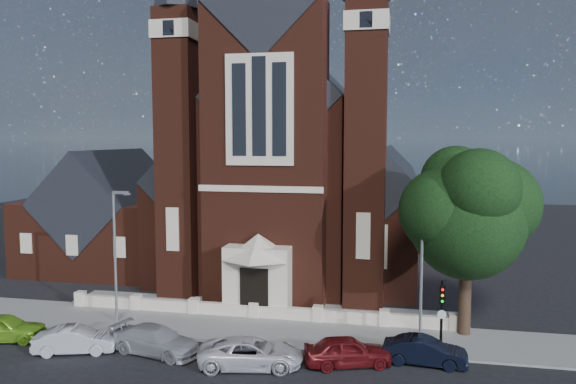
% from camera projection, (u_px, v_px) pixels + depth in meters
% --- Properties ---
extents(ground, '(120.00, 120.00, 0.00)m').
position_uv_depth(ground, '(283.00, 284.00, 43.30)').
color(ground, black).
rests_on(ground, ground).
extents(pavement_strip, '(60.00, 5.00, 0.12)m').
position_uv_depth(pavement_strip, '(246.00, 329.00, 33.07)').
color(pavement_strip, gray).
rests_on(pavement_strip, ground).
extents(forecourt_paving, '(26.00, 3.00, 0.14)m').
position_uv_depth(forecourt_paving, '(262.00, 309.00, 36.96)').
color(forecourt_paving, gray).
rests_on(forecourt_paving, ground).
extents(forecourt_wall, '(24.00, 0.40, 0.90)m').
position_uv_depth(forecourt_wall, '(254.00, 318.00, 35.02)').
color(forecourt_wall, beige).
rests_on(forecourt_wall, ground).
extents(church, '(20.01, 34.90, 29.20)m').
position_uv_depth(church, '(302.00, 172.00, 50.26)').
color(church, '#4B1F14').
rests_on(church, ground).
extents(parish_hall, '(12.00, 12.20, 10.24)m').
position_uv_depth(parish_hall, '(112.00, 221.00, 49.07)').
color(parish_hall, '#4B1F14').
rests_on(parish_hall, ground).
extents(street_tree, '(6.40, 6.60, 10.70)m').
position_uv_depth(street_tree, '(470.00, 215.00, 31.04)').
color(street_tree, black).
rests_on(street_tree, ground).
extents(street_lamp_left, '(1.16, 0.22, 8.09)m').
position_uv_depth(street_lamp_left, '(116.00, 249.00, 33.73)').
color(street_lamp_left, gray).
rests_on(street_lamp_left, ground).
extents(street_lamp_right, '(1.16, 0.22, 8.09)m').
position_uv_depth(street_lamp_right, '(423.00, 262.00, 30.10)').
color(street_lamp_right, gray).
rests_on(street_lamp_right, ground).
extents(traffic_signal, '(0.28, 0.42, 4.00)m').
position_uv_depth(traffic_signal, '(442.00, 308.00, 28.58)').
color(traffic_signal, black).
rests_on(traffic_signal, ground).
extents(car_lime_van, '(4.75, 2.76, 1.52)m').
position_uv_depth(car_lime_van, '(3.00, 328.00, 31.05)').
color(car_lime_van, '#72B023').
rests_on(car_lime_van, ground).
extents(car_silver_a, '(4.42, 2.65, 1.38)m').
position_uv_depth(car_silver_a, '(75.00, 340.00, 29.37)').
color(car_silver_a, '#B8BCC1').
rests_on(car_silver_a, ground).
extents(car_silver_b, '(5.28, 3.14, 1.43)m').
position_uv_depth(car_silver_b, '(156.00, 340.00, 29.21)').
color(car_silver_b, '#A1A4A9').
rests_on(car_silver_b, ground).
extents(car_white_suv, '(5.50, 3.28, 1.43)m').
position_uv_depth(car_white_suv, '(251.00, 353.00, 27.51)').
color(car_white_suv, silver).
rests_on(car_white_suv, ground).
extents(car_dark_red, '(4.68, 3.02, 1.48)m').
position_uv_depth(car_dark_red, '(348.00, 351.00, 27.69)').
color(car_dark_red, maroon).
rests_on(car_dark_red, ground).
extents(car_navy, '(4.22, 1.75, 1.36)m').
position_uv_depth(car_navy, '(425.00, 351.00, 27.84)').
color(car_navy, black).
rests_on(car_navy, ground).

